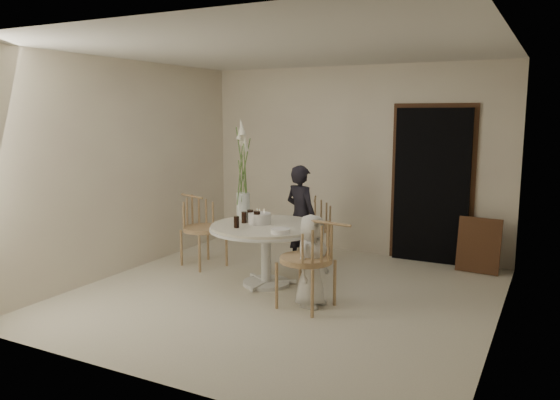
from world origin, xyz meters
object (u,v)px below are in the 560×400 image
at_px(chair_right, 317,252).
at_px(flower_vase, 243,180).
at_px(table, 266,234).
at_px(boy, 311,260).
at_px(chair_far, 315,220).
at_px(chair_left, 198,220).
at_px(birthday_cake, 259,218).
at_px(girl, 301,216).

height_order(chair_right, flower_vase, flower_vase).
bearing_deg(table, chair_right, -29.72).
relative_size(chair_right, flower_vase, 0.78).
xyz_separation_m(table, boy, (0.77, -0.41, -0.12)).
xyz_separation_m(chair_right, boy, (-0.10, 0.09, -0.13)).
bearing_deg(chair_far, boy, -89.44).
distance_m(chair_right, chair_left, 2.30).
height_order(birthday_cake, flower_vase, flower_vase).
relative_size(boy, birthday_cake, 3.68).
bearing_deg(table, chair_far, 88.51).
bearing_deg(birthday_cake, chair_far, 84.43).
distance_m(boy, birthday_cake, 1.01).
bearing_deg(boy, chair_far, 29.70).
relative_size(chair_far, flower_vase, 0.69).
bearing_deg(flower_vase, birthday_cake, -34.37).
relative_size(chair_left, birthday_cake, 3.49).
bearing_deg(chair_right, table, -111.13).
bearing_deg(chair_far, table, -113.65).
height_order(boy, flower_vase, flower_vase).
xyz_separation_m(chair_far, boy, (0.74, -1.76, -0.06)).
height_order(chair_far, chair_right, chair_right).
bearing_deg(table, flower_vase, 150.06).
relative_size(chair_far, girl, 0.63).
xyz_separation_m(table, flower_vase, (-0.48, 0.27, 0.59)).
relative_size(boy, flower_vase, 0.80).
xyz_separation_m(chair_left, girl, (1.27, 0.56, 0.07)).
distance_m(chair_left, flower_vase, 0.99).
distance_m(chair_left, boy, 2.18).
xyz_separation_m(table, chair_far, (0.04, 1.35, -0.06)).
relative_size(table, flower_vase, 1.08).
bearing_deg(girl, flower_vase, 72.59).
relative_size(chair_left, boy, 0.95).
height_order(chair_right, chair_left, chair_right).
height_order(table, chair_right, chair_right).
height_order(chair_far, chair_left, chair_left).
relative_size(chair_far, birthday_cake, 3.18).
bearing_deg(chair_right, chair_far, -146.98).
xyz_separation_m(table, chair_right, (0.87, -0.50, 0.01)).
xyz_separation_m(chair_left, boy, (2.03, -0.78, -0.11)).
xyz_separation_m(table, chair_left, (-1.25, 0.37, -0.01)).
bearing_deg(chair_left, table, -86.08).
bearing_deg(chair_far, girl, -115.05).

